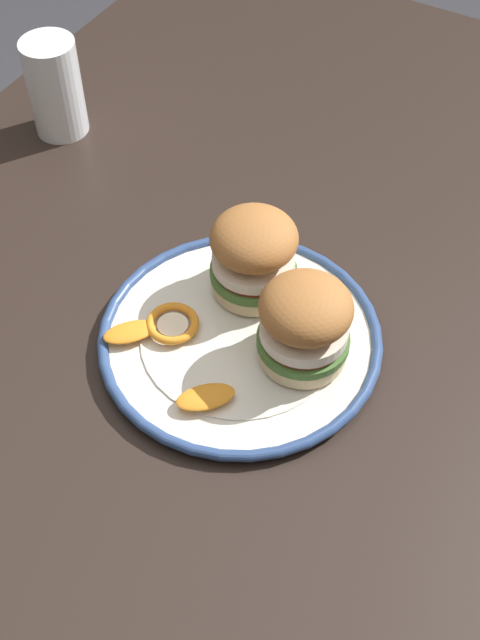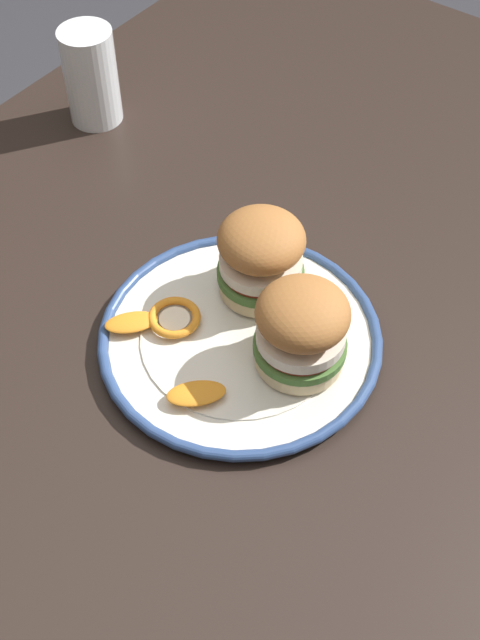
# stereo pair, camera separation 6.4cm
# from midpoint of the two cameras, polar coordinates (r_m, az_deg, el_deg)

# --- Properties ---
(ground_plane) EXTENTS (8.00, 8.00, 0.00)m
(ground_plane) POSITION_cam_midpoint_polar(r_m,az_deg,el_deg) (1.62, 1.33, -15.98)
(ground_plane) COLOR #333338
(dining_table) EXTENTS (1.35, 0.95, 0.77)m
(dining_table) POSITION_cam_midpoint_polar(r_m,az_deg,el_deg) (1.04, 1.99, -1.02)
(dining_table) COLOR black
(dining_table) RESTS_ON ground
(dinner_plate) EXTENTS (0.31, 0.31, 0.02)m
(dinner_plate) POSITION_cam_midpoint_polar(r_m,az_deg,el_deg) (0.90, 2.03, -1.34)
(dinner_plate) COLOR silver
(dinner_plate) RESTS_ON dining_table
(sandwich_half_left) EXTENTS (0.13, 0.13, 0.10)m
(sandwich_half_left) POSITION_cam_midpoint_polar(r_m,az_deg,el_deg) (0.90, 3.48, 4.35)
(sandwich_half_left) COLOR beige
(sandwich_half_left) RESTS_ON dinner_plate
(sandwich_half_right) EXTENTS (0.13, 0.13, 0.10)m
(sandwich_half_right) POSITION_cam_midpoint_polar(r_m,az_deg,el_deg) (0.83, 6.40, -0.67)
(sandwich_half_right) COLOR beige
(sandwich_half_right) RESTS_ON dinner_plate
(orange_peel_curled) EXTENTS (0.08, 0.08, 0.01)m
(orange_peel_curled) POSITION_cam_midpoint_polar(r_m,az_deg,el_deg) (0.90, -2.47, 0.07)
(orange_peel_curled) COLOR orange
(orange_peel_curled) RESTS_ON dinner_plate
(orange_peel_strip_long) EXTENTS (0.06, 0.06, 0.01)m
(orange_peel_strip_long) POSITION_cam_midpoint_polar(r_m,az_deg,el_deg) (0.84, -0.83, -5.12)
(orange_peel_strip_long) COLOR orange
(orange_peel_strip_long) RESTS_ON dinner_plate
(orange_peel_strip_short) EXTENTS (0.06, 0.06, 0.01)m
(orange_peel_strip_short) POSITION_cam_midpoint_polar(r_m,az_deg,el_deg) (0.90, -5.40, -0.24)
(orange_peel_strip_short) COLOR orange
(orange_peel_strip_short) RESTS_ON dinner_plate
(drinking_glass) EXTENTS (0.07, 0.07, 0.13)m
(drinking_glass) POSITION_cam_midpoint_polar(r_m,az_deg,el_deg) (1.17, -8.47, 15.67)
(drinking_glass) COLOR white
(drinking_glass) RESTS_ON dining_table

